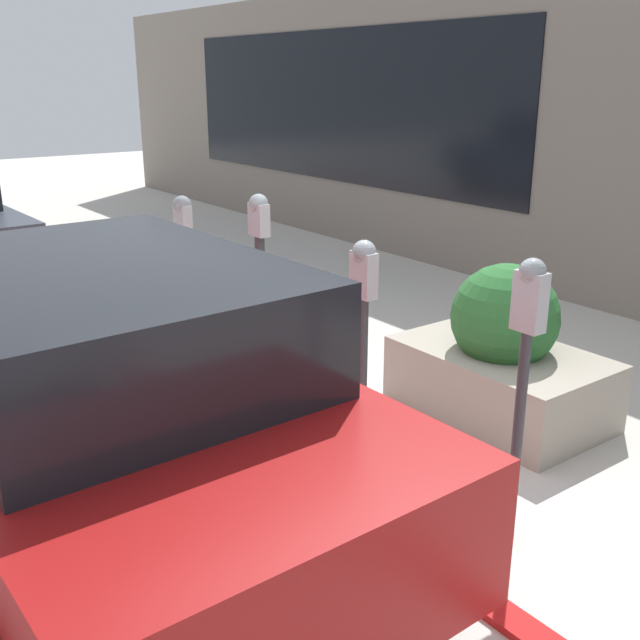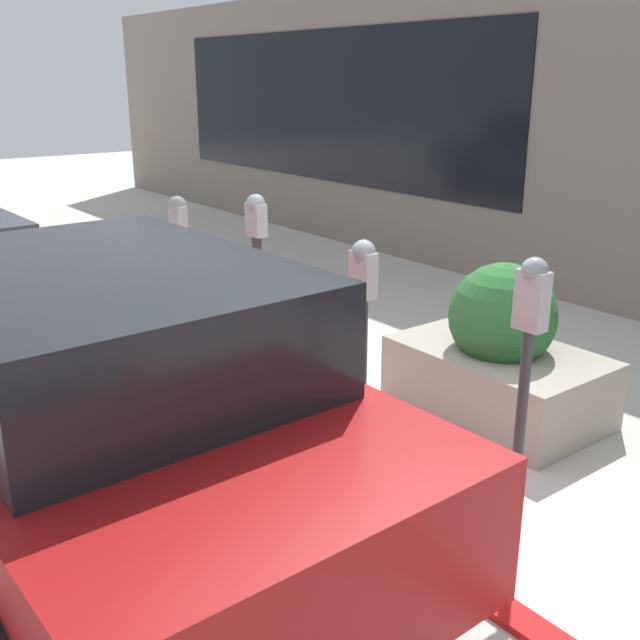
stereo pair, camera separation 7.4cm
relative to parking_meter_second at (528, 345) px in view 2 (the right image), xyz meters
name	(u,v)px [view 2 (the right image)]	position (x,y,z in m)	size (l,w,h in m)	color
ground_plane	(304,467)	(1.27, 0.44, -1.08)	(40.00, 40.00, 0.00)	beige
curb_strip	(294,468)	(1.27, 0.52, -1.06)	(24.50, 0.16, 0.04)	red
parking_meter_second	(528,345)	(0.00, 0.00, 0.00)	(0.16, 0.13, 1.53)	#38383D
parking_meter_middle	(362,310)	(1.24, 0.01, -0.13)	(0.18, 0.15, 1.41)	#38383D
parking_meter_fourth	(257,267)	(2.46, -0.02, -0.09)	(0.17, 0.14, 1.53)	#38383D
parking_meter_farthest	(179,234)	(3.72, -0.02, -0.05)	(0.19, 0.16, 1.37)	#38383D
planter_box	(499,356)	(1.05, -1.14, -0.64)	(1.46, 0.94, 1.12)	#A39989
parked_car_middle	(100,397)	(1.33, 1.68, -0.29)	(4.03, 1.82, 1.51)	maroon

